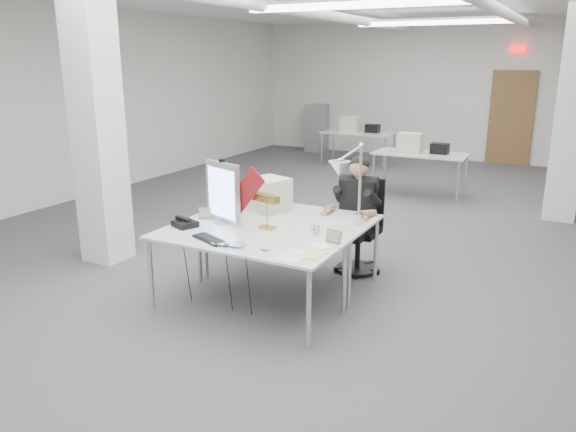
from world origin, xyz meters
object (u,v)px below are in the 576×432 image
(desk_main, at_px, (246,239))
(desk_phone, at_px, (185,224))
(bankers_lamp, at_px, (267,212))
(beige_monitor, at_px, (269,194))
(architect_lamp, at_px, (351,181))
(monitor, at_px, (223,193))
(office_chair, at_px, (358,228))
(laptop, at_px, (226,246))
(seated_person, at_px, (358,196))

(desk_main, relative_size, desk_phone, 8.15)
(bankers_lamp, bearing_deg, beige_monitor, 133.44)
(desk_main, height_order, beige_monitor, beige_monitor)
(architect_lamp, bearing_deg, monitor, -164.38)
(desk_phone, bearing_deg, office_chair, 70.46)
(monitor, xyz_separation_m, architect_lamp, (1.26, 0.30, 0.19))
(desk_main, bearing_deg, laptop, -92.20)
(seated_person, relative_size, beige_monitor, 2.52)
(monitor, xyz_separation_m, laptop, (0.46, -0.64, -0.30))
(office_chair, bearing_deg, desk_main, -116.94)
(seated_person, xyz_separation_m, beige_monitor, (-0.84, -0.50, 0.03))
(office_chair, distance_m, monitor, 1.65)
(office_chair, height_order, seated_person, seated_person)
(bankers_lamp, bearing_deg, laptop, -77.92)
(seated_person, distance_m, architect_lamp, 0.93)
(monitor, relative_size, laptop, 2.10)
(beige_monitor, bearing_deg, office_chair, 51.35)
(monitor, relative_size, beige_monitor, 1.64)
(desk_main, relative_size, monitor, 2.90)
(desk_phone, xyz_separation_m, beige_monitor, (0.44, 0.93, 0.15))
(office_chair, xyz_separation_m, seated_person, (0.00, -0.05, 0.38))
(monitor, distance_m, bankers_lamp, 0.52)
(office_chair, height_order, monitor, monitor)
(seated_person, height_order, bankers_lamp, seated_person)
(monitor, xyz_separation_m, desk_phone, (-0.25, -0.31, -0.28))
(laptop, relative_size, bankers_lamp, 0.86)
(seated_person, bearing_deg, desk_phone, -138.42)
(beige_monitor, bearing_deg, desk_main, -55.16)
(bankers_lamp, xyz_separation_m, architect_lamp, (0.76, 0.28, 0.33))
(desk_main, bearing_deg, seated_person, 68.98)
(bankers_lamp, bearing_deg, architect_lamp, 35.82)
(architect_lamp, bearing_deg, office_chair, 107.05)
(seated_person, bearing_deg, desk_main, -117.58)
(seated_person, distance_m, desk_phone, 1.92)
(desk_main, relative_size, architect_lamp, 1.80)
(bankers_lamp, distance_m, desk_phone, 0.83)
(bankers_lamp, bearing_deg, seated_person, 80.22)
(bankers_lamp, height_order, architect_lamp, architect_lamp)
(desk_main, bearing_deg, office_chair, 69.62)
(desk_phone, height_order, beige_monitor, beige_monitor)
(office_chair, distance_m, bankers_lamp, 1.33)
(desk_phone, bearing_deg, beige_monitor, 86.02)
(bankers_lamp, bearing_deg, desk_main, -79.25)
(office_chair, height_order, bankers_lamp, bankers_lamp)
(beige_monitor, height_order, architect_lamp, architect_lamp)
(office_chair, bearing_deg, seated_person, -96.56)
(beige_monitor, xyz_separation_m, architect_lamp, (1.07, -0.32, 0.32))
(desk_phone, bearing_deg, monitor, 71.73)
(seated_person, distance_m, bankers_lamp, 1.22)
(monitor, height_order, beige_monitor, monitor)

